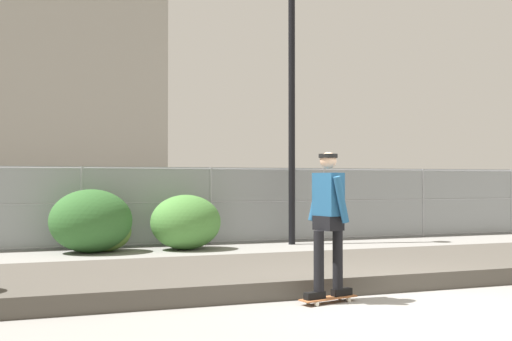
# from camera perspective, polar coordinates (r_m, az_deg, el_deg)

# --- Properties ---
(ground_plane) EXTENTS (120.00, 120.00, 0.00)m
(ground_plane) POSITION_cam_1_polar(r_m,az_deg,el_deg) (8.23, 12.47, -11.61)
(ground_plane) COLOR gray
(gravel_berm) EXTENTS (13.86, 3.12, 0.25)m
(gravel_berm) POSITION_cam_1_polar(r_m,az_deg,el_deg) (10.24, 5.21, -8.80)
(gravel_berm) COLOR #4C473F
(gravel_berm) RESTS_ON ground_plane
(skateboard) EXTENTS (0.82, 0.38, 0.07)m
(skateboard) POSITION_cam_1_polar(r_m,az_deg,el_deg) (8.29, 6.40, -11.14)
(skateboard) COLOR #9E5B33
(skateboard) RESTS_ON ground_plane
(skater) EXTENTS (0.72, 0.62, 1.82)m
(skater) POSITION_cam_1_polar(r_m,az_deg,el_deg) (8.17, 6.39, -3.84)
(skater) COLOR black
(skater) RESTS_ON skateboard
(chain_fence) EXTENTS (18.11, 0.06, 1.85)m
(chain_fence) POSITION_cam_1_polar(r_m,az_deg,el_deg) (15.55, -4.01, -3.10)
(chain_fence) COLOR gray
(chain_fence) RESTS_ON ground_plane
(street_lamp) EXTENTS (0.44, 0.44, 7.14)m
(street_lamp) POSITION_cam_1_polar(r_m,az_deg,el_deg) (15.81, 3.17, 9.60)
(street_lamp) COLOR black
(street_lamp) RESTS_ON ground_plane
(parked_car_near) EXTENTS (4.48, 2.11, 1.66)m
(parked_car_near) POSITION_cam_1_polar(r_m,az_deg,el_deg) (18.69, -21.28, -2.96)
(parked_car_near) COLOR navy
(parked_car_near) RESTS_ON ground_plane
(shrub_left) EXTENTS (1.75, 1.43, 1.35)m
(shrub_left) POSITION_cam_1_polar(r_m,az_deg,el_deg) (14.18, -14.36, -4.33)
(shrub_left) COLOR #2D5B28
(shrub_left) RESTS_ON ground_plane
(shrub_center) EXTENTS (1.14, 0.94, 0.88)m
(shrub_center) POSITION_cam_1_polar(r_m,az_deg,el_deg) (14.34, -13.20, -5.23)
(shrub_center) COLOR #567A33
(shrub_center) RESTS_ON ground_plane
(shrub_right) EXTENTS (1.57, 1.29, 1.22)m
(shrub_right) POSITION_cam_1_polar(r_m,az_deg,el_deg) (14.44, -6.21, -4.55)
(shrub_right) COLOR #477F38
(shrub_right) RESTS_ON ground_plane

